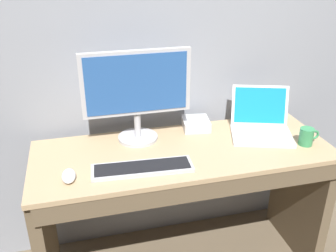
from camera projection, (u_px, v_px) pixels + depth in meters
name	position (u px, v px, depth m)	size (l,w,h in m)	color
desk	(183.00, 194.00, 2.01)	(1.51, 0.57, 0.78)	tan
laptop_white	(261.00, 127.00, 2.04)	(0.39, 0.38, 0.23)	white
external_monitor	(137.00, 91.00, 1.87)	(0.55, 0.21, 0.48)	#B7B7BC
wired_keyboard	(142.00, 168.00, 1.72)	(0.47, 0.16, 0.02)	#BCBCC1
computer_mouse	(69.00, 176.00, 1.65)	(0.06, 0.12, 0.03)	white
external_drive_box	(196.00, 124.00, 2.11)	(0.15, 0.16, 0.05)	silver
coffee_mug	(307.00, 136.00, 1.93)	(0.11, 0.07, 0.09)	#388E56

